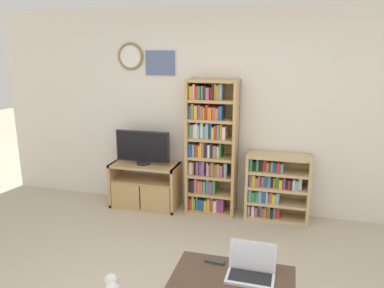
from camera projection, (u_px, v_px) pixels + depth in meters
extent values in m
cube|color=silver|center=(221.00, 112.00, 4.81)|extent=(6.28, 0.06, 2.60)
torus|color=olive|center=(131.00, 56.00, 4.90)|extent=(0.36, 0.04, 0.36)
cylinder|color=white|center=(131.00, 56.00, 4.90)|extent=(0.29, 0.02, 0.29)
cube|color=silver|center=(160.00, 63.00, 4.83)|extent=(0.44, 0.01, 0.34)
cube|color=slate|center=(160.00, 63.00, 4.82)|extent=(0.40, 0.02, 0.31)
cube|color=tan|center=(116.00, 182.00, 5.17)|extent=(0.04, 0.42, 0.60)
cube|color=tan|center=(176.00, 188.00, 4.95)|extent=(0.04, 0.42, 0.60)
cube|color=tan|center=(145.00, 165.00, 4.99)|extent=(0.91, 0.42, 0.04)
cube|color=tan|center=(146.00, 204.00, 5.13)|extent=(0.91, 0.42, 0.04)
cube|color=tan|center=(145.00, 181.00, 5.04)|extent=(0.84, 0.38, 0.04)
cube|color=tan|center=(125.00, 196.00, 4.95)|extent=(0.40, 0.02, 0.32)
cube|color=tan|center=(155.00, 199.00, 4.85)|extent=(0.40, 0.02, 0.32)
cylinder|color=black|center=(143.00, 163.00, 4.96)|extent=(0.18, 0.18, 0.04)
cube|color=black|center=(143.00, 146.00, 4.91)|extent=(0.73, 0.05, 0.41)
cube|color=black|center=(142.00, 147.00, 4.88)|extent=(0.69, 0.01, 0.37)
cube|color=tan|center=(189.00, 147.00, 4.81)|extent=(0.04, 0.32, 1.73)
cube|color=tan|center=(235.00, 150.00, 4.67)|extent=(0.04, 0.32, 1.73)
cube|color=tan|center=(214.00, 145.00, 4.88)|extent=(0.63, 0.02, 1.73)
cube|color=tan|center=(211.00, 210.00, 4.95)|extent=(0.56, 0.28, 0.04)
cube|color=tan|center=(211.00, 193.00, 4.89)|extent=(0.56, 0.28, 0.04)
cube|color=tan|center=(211.00, 175.00, 4.83)|extent=(0.56, 0.28, 0.04)
cube|color=tan|center=(212.00, 157.00, 4.77)|extent=(0.56, 0.28, 0.04)
cube|color=tan|center=(212.00, 139.00, 4.71)|extent=(0.56, 0.28, 0.04)
cube|color=tan|center=(212.00, 120.00, 4.65)|extent=(0.56, 0.28, 0.04)
cube|color=tan|center=(212.00, 101.00, 4.59)|extent=(0.56, 0.28, 0.04)
cube|color=tan|center=(213.00, 81.00, 4.53)|extent=(0.56, 0.28, 0.04)
cube|color=red|center=(192.00, 201.00, 5.00)|extent=(0.03, 0.24, 0.15)
cube|color=gold|center=(195.00, 200.00, 4.99)|extent=(0.03, 0.22, 0.20)
cube|color=#5B9389|center=(196.00, 201.00, 4.99)|extent=(0.02, 0.23, 0.15)
cube|color=#388947|center=(199.00, 200.00, 4.98)|extent=(0.03, 0.21, 0.18)
cube|color=#2856A8|center=(201.00, 202.00, 4.97)|extent=(0.03, 0.22, 0.15)
cube|color=#2856A8|center=(204.00, 202.00, 4.96)|extent=(0.04, 0.24, 0.15)
cube|color=gold|center=(207.00, 203.00, 4.95)|extent=(0.04, 0.24, 0.14)
cube|color=gold|center=(210.00, 202.00, 4.94)|extent=(0.03, 0.23, 0.17)
cube|color=#B75B70|center=(213.00, 202.00, 4.93)|extent=(0.03, 0.21, 0.19)
cube|color=white|center=(216.00, 203.00, 4.92)|extent=(0.04, 0.24, 0.15)
cube|color=#B75B70|center=(219.00, 203.00, 4.91)|extent=(0.02, 0.22, 0.17)
cube|color=#9E4293|center=(221.00, 203.00, 4.91)|extent=(0.02, 0.22, 0.18)
cube|color=#9E4293|center=(223.00, 203.00, 4.90)|extent=(0.04, 0.21, 0.17)
cube|color=#232328|center=(192.00, 184.00, 4.95)|extent=(0.03, 0.21, 0.16)
cube|color=#232328|center=(195.00, 184.00, 4.93)|extent=(0.03, 0.24, 0.16)
cube|color=#B75B70|center=(198.00, 183.00, 4.92)|extent=(0.04, 0.25, 0.19)
cube|color=orange|center=(200.00, 184.00, 4.92)|extent=(0.03, 0.22, 0.16)
cube|color=#B75B70|center=(203.00, 184.00, 4.91)|extent=(0.03, 0.22, 0.16)
cube|color=#5B9389|center=(206.00, 185.00, 4.90)|extent=(0.03, 0.23, 0.16)
cube|color=#5B9389|center=(209.00, 184.00, 4.89)|extent=(0.04, 0.20, 0.19)
cube|color=#9E4293|center=(212.00, 185.00, 4.87)|extent=(0.04, 0.24, 0.17)
cube|color=#388947|center=(215.00, 185.00, 4.86)|extent=(0.03, 0.24, 0.19)
cube|color=white|center=(193.00, 166.00, 4.88)|extent=(0.04, 0.22, 0.16)
cube|color=#93704C|center=(195.00, 166.00, 4.87)|extent=(0.02, 0.23, 0.17)
cube|color=#232328|center=(197.00, 166.00, 4.87)|extent=(0.02, 0.20, 0.17)
cube|color=#9E4293|center=(199.00, 166.00, 4.85)|extent=(0.03, 0.24, 0.18)
cube|color=#5B9389|center=(202.00, 166.00, 4.85)|extent=(0.04, 0.20, 0.18)
cube|color=#9E4293|center=(205.00, 166.00, 4.83)|extent=(0.03, 0.26, 0.20)
cube|color=#232328|center=(207.00, 166.00, 4.83)|extent=(0.02, 0.21, 0.18)
cube|color=white|center=(209.00, 167.00, 4.83)|extent=(0.02, 0.22, 0.17)
cube|color=#B75B70|center=(211.00, 168.00, 4.81)|extent=(0.02, 0.26, 0.15)
cube|color=#93704C|center=(214.00, 167.00, 4.80)|extent=(0.04, 0.24, 0.18)
cube|color=orange|center=(217.00, 168.00, 4.81)|extent=(0.04, 0.20, 0.15)
cube|color=#759EB7|center=(220.00, 168.00, 4.79)|extent=(0.03, 0.24, 0.16)
cube|color=#B75B70|center=(223.00, 169.00, 4.78)|extent=(0.04, 0.25, 0.15)
cube|color=orange|center=(225.00, 168.00, 4.78)|extent=(0.02, 0.20, 0.17)
cube|color=#759EB7|center=(227.00, 168.00, 4.76)|extent=(0.03, 0.26, 0.19)
cube|color=#2856A8|center=(192.00, 148.00, 4.82)|extent=(0.03, 0.26, 0.16)
cube|color=#759EB7|center=(195.00, 149.00, 4.81)|extent=(0.04, 0.23, 0.16)
cube|color=red|center=(199.00, 149.00, 4.80)|extent=(0.04, 0.22, 0.16)
cube|color=gold|center=(201.00, 149.00, 4.79)|extent=(0.02, 0.25, 0.15)
cube|color=gold|center=(203.00, 148.00, 4.78)|extent=(0.02, 0.26, 0.19)
cube|color=#B75B70|center=(205.00, 148.00, 4.77)|extent=(0.03, 0.25, 0.19)
cube|color=#232328|center=(208.00, 148.00, 4.77)|extent=(0.04, 0.24, 0.19)
cube|color=white|center=(210.00, 149.00, 4.76)|extent=(0.03, 0.25, 0.17)
cube|color=#232328|center=(213.00, 149.00, 4.75)|extent=(0.03, 0.24, 0.18)
cube|color=#93704C|center=(216.00, 150.00, 4.74)|extent=(0.04, 0.24, 0.16)
cube|color=white|center=(219.00, 150.00, 4.74)|extent=(0.03, 0.21, 0.15)
cube|color=#388947|center=(221.00, 149.00, 4.73)|extent=(0.02, 0.21, 0.18)
cube|color=#5B9389|center=(193.00, 130.00, 4.77)|extent=(0.04, 0.21, 0.16)
cube|color=white|center=(196.00, 130.00, 4.76)|extent=(0.04, 0.21, 0.17)
cube|color=white|center=(199.00, 129.00, 4.74)|extent=(0.02, 0.24, 0.19)
cube|color=#759EB7|center=(200.00, 130.00, 4.73)|extent=(0.03, 0.24, 0.17)
cube|color=white|center=(203.00, 129.00, 4.73)|extent=(0.04, 0.21, 0.19)
cube|color=#759EB7|center=(206.00, 131.00, 4.72)|extent=(0.02, 0.22, 0.15)
cube|color=#759EB7|center=(209.00, 130.00, 4.70)|extent=(0.04, 0.25, 0.19)
cube|color=#2856A8|center=(212.00, 130.00, 4.70)|extent=(0.03, 0.21, 0.19)
cube|color=gold|center=(214.00, 132.00, 4.69)|extent=(0.03, 0.25, 0.15)
cube|color=red|center=(217.00, 131.00, 4.67)|extent=(0.03, 0.26, 0.17)
cube|color=#5B9389|center=(220.00, 131.00, 4.67)|extent=(0.03, 0.24, 0.18)
cube|color=orange|center=(222.00, 130.00, 4.66)|extent=(0.03, 0.23, 0.19)
cube|color=white|center=(225.00, 132.00, 4.66)|extent=(0.04, 0.22, 0.16)
cube|color=#2856A8|center=(192.00, 111.00, 4.70)|extent=(0.02, 0.25, 0.16)
cube|color=#93704C|center=(194.00, 110.00, 4.69)|extent=(0.04, 0.24, 0.19)
cube|color=gold|center=(198.00, 111.00, 4.68)|extent=(0.04, 0.24, 0.17)
cube|color=#9E4293|center=(201.00, 111.00, 4.68)|extent=(0.03, 0.21, 0.18)
cube|color=#93704C|center=(203.00, 112.00, 4.67)|extent=(0.04, 0.22, 0.16)
cube|color=orange|center=(206.00, 112.00, 4.66)|extent=(0.02, 0.25, 0.15)
cube|color=red|center=(208.00, 111.00, 4.65)|extent=(0.03, 0.23, 0.18)
cube|color=orange|center=(212.00, 112.00, 4.64)|extent=(0.04, 0.26, 0.15)
cube|color=#B75B70|center=(215.00, 112.00, 4.63)|extent=(0.04, 0.23, 0.15)
cube|color=orange|center=(218.00, 113.00, 4.62)|extent=(0.04, 0.23, 0.14)
cube|color=#2856A8|center=(222.00, 112.00, 4.60)|extent=(0.04, 0.25, 0.17)
cube|color=gold|center=(193.00, 92.00, 4.64)|extent=(0.04, 0.22, 0.16)
cube|color=white|center=(196.00, 91.00, 4.63)|extent=(0.02, 0.23, 0.18)
cube|color=red|center=(198.00, 92.00, 4.62)|extent=(0.04, 0.26, 0.16)
cube|color=#388947|center=(201.00, 92.00, 4.61)|extent=(0.03, 0.26, 0.16)
cube|color=white|center=(204.00, 92.00, 4.61)|extent=(0.03, 0.21, 0.16)
cube|color=#232328|center=(206.00, 92.00, 4.59)|extent=(0.03, 0.26, 0.17)
cube|color=#B75B70|center=(209.00, 93.00, 4.58)|extent=(0.04, 0.26, 0.15)
cube|color=red|center=(213.00, 93.00, 4.59)|extent=(0.03, 0.21, 0.15)
cube|color=#232328|center=(215.00, 91.00, 4.56)|extent=(0.02, 0.26, 0.20)
cube|color=gold|center=(217.00, 91.00, 4.56)|extent=(0.02, 0.22, 0.19)
cube|color=orange|center=(219.00, 92.00, 4.56)|extent=(0.02, 0.23, 0.18)
cube|color=#759EB7|center=(222.00, 91.00, 4.55)|extent=(0.04, 0.21, 0.19)
cube|color=tan|center=(248.00, 185.00, 4.73)|extent=(0.04, 0.32, 0.83)
cube|color=tan|center=(309.00, 190.00, 4.55)|extent=(0.04, 0.32, 0.83)
cube|color=tan|center=(278.00, 183.00, 4.78)|extent=(0.78, 0.02, 0.83)
cube|color=tan|center=(276.00, 217.00, 4.74)|extent=(0.70, 0.28, 0.04)
cube|color=tan|center=(277.00, 202.00, 4.69)|extent=(0.70, 0.28, 0.04)
cube|color=tan|center=(277.00, 187.00, 4.64)|extent=(0.70, 0.28, 0.04)
cube|color=tan|center=(278.00, 172.00, 4.59)|extent=(0.70, 0.28, 0.04)
cube|color=tan|center=(279.00, 157.00, 4.54)|extent=(0.70, 0.28, 0.04)
cube|color=white|center=(250.00, 208.00, 4.82)|extent=(0.02, 0.21, 0.12)
cube|color=#9E4293|center=(251.00, 208.00, 4.82)|extent=(0.02, 0.21, 0.12)
cube|color=white|center=(254.00, 208.00, 4.80)|extent=(0.03, 0.25, 0.14)
cube|color=#B75B70|center=(257.00, 209.00, 4.79)|extent=(0.04, 0.24, 0.12)
cube|color=#388947|center=(260.00, 208.00, 4.79)|extent=(0.03, 0.20, 0.16)
cube|color=#9E4293|center=(262.00, 209.00, 4.77)|extent=(0.02, 0.23, 0.14)
cube|color=#93704C|center=(264.00, 210.00, 4.77)|extent=(0.03, 0.24, 0.12)
cube|color=orange|center=(266.00, 210.00, 4.76)|extent=(0.02, 0.25, 0.13)
cube|color=#93704C|center=(269.00, 209.00, 4.75)|extent=(0.04, 0.22, 0.15)
cube|color=#232328|center=(272.00, 211.00, 4.74)|extent=(0.02, 0.25, 0.12)
cube|color=#759EB7|center=(275.00, 210.00, 4.75)|extent=(0.04, 0.20, 0.12)
cube|color=red|center=(278.00, 210.00, 4.73)|extent=(0.04, 0.23, 0.14)
cube|color=#5B9389|center=(251.00, 193.00, 4.76)|extent=(0.04, 0.26, 0.15)
cube|color=#388947|center=(254.00, 194.00, 4.75)|extent=(0.04, 0.25, 0.12)
cube|color=#5B9389|center=(257.00, 194.00, 4.75)|extent=(0.04, 0.22, 0.13)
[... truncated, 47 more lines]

